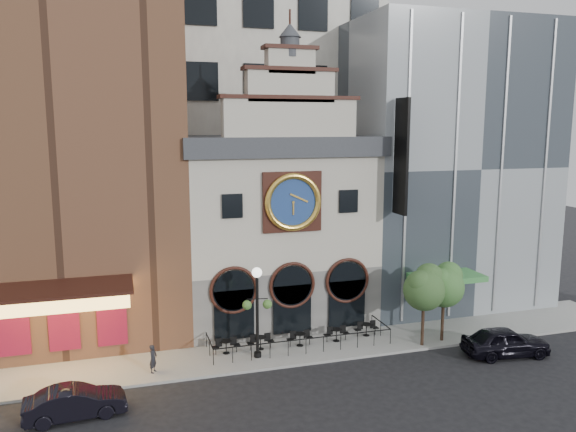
{
  "coord_description": "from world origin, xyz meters",
  "views": [
    {
      "loc": [
        -9.67,
        -27.52,
        13.04
      ],
      "look_at": [
        0.37,
        6.0,
        7.36
      ],
      "focal_mm": 35.0,
      "sensor_mm": 36.0,
      "label": 1
    }
  ],
  "objects_px": {
    "bistro_2": "(300,338)",
    "tree_left": "(425,287)",
    "bistro_3": "(336,334)",
    "bistro_1": "(260,342)",
    "car_right": "(506,342)",
    "bistro_0": "(226,346)",
    "lamppost": "(257,302)",
    "car_left": "(75,402)",
    "tree_right": "(445,284)",
    "bistro_4": "(366,328)",
    "pedestrian": "(153,359)"
  },
  "relations": [
    {
      "from": "bistro_1",
      "to": "lamppost",
      "type": "bearing_deg",
      "value": -112.17
    },
    {
      "from": "bistro_0",
      "to": "tree_left",
      "type": "bearing_deg",
      "value": -10.22
    },
    {
      "from": "tree_left",
      "to": "tree_right",
      "type": "height_order",
      "value": "tree_left"
    },
    {
      "from": "bistro_2",
      "to": "tree_right",
      "type": "height_order",
      "value": "tree_right"
    },
    {
      "from": "car_left",
      "to": "lamppost",
      "type": "relative_size",
      "value": 0.85
    },
    {
      "from": "bistro_2",
      "to": "pedestrian",
      "type": "height_order",
      "value": "pedestrian"
    },
    {
      "from": "tree_left",
      "to": "bistro_3",
      "type": "bearing_deg",
      "value": 157.06
    },
    {
      "from": "car_left",
      "to": "pedestrian",
      "type": "bearing_deg",
      "value": -51.46
    },
    {
      "from": "tree_right",
      "to": "tree_left",
      "type": "bearing_deg",
      "value": -167.84
    },
    {
      "from": "car_left",
      "to": "bistro_2",
      "type": "bearing_deg",
      "value": -74.24
    },
    {
      "from": "pedestrian",
      "to": "bistro_1",
      "type": "bearing_deg",
      "value": -45.76
    },
    {
      "from": "bistro_0",
      "to": "tree_left",
      "type": "distance_m",
      "value": 12.0
    },
    {
      "from": "bistro_3",
      "to": "bistro_4",
      "type": "relative_size",
      "value": 1.0
    },
    {
      "from": "bistro_0",
      "to": "car_right",
      "type": "height_order",
      "value": "car_right"
    },
    {
      "from": "bistro_4",
      "to": "car_left",
      "type": "xyz_separation_m",
      "value": [
        -16.56,
        -5.04,
        0.11
      ]
    },
    {
      "from": "bistro_0",
      "to": "car_left",
      "type": "height_order",
      "value": "car_left"
    },
    {
      "from": "bistro_3",
      "to": "bistro_1",
      "type": "bearing_deg",
      "value": 178.91
    },
    {
      "from": "bistro_3",
      "to": "tree_right",
      "type": "distance_m",
      "value": 7.13
    },
    {
      "from": "car_right",
      "to": "car_left",
      "type": "distance_m",
      "value": 23.04
    },
    {
      "from": "bistro_3",
      "to": "tree_right",
      "type": "height_order",
      "value": "tree_right"
    },
    {
      "from": "car_left",
      "to": "tree_right",
      "type": "bearing_deg",
      "value": -86.87
    },
    {
      "from": "bistro_0",
      "to": "bistro_2",
      "type": "bearing_deg",
      "value": -1.76
    },
    {
      "from": "bistro_2",
      "to": "bistro_4",
      "type": "height_order",
      "value": "same"
    },
    {
      "from": "pedestrian",
      "to": "tree_right",
      "type": "distance_m",
      "value": 17.29
    },
    {
      "from": "bistro_0",
      "to": "lamppost",
      "type": "height_order",
      "value": "lamppost"
    },
    {
      "from": "bistro_2",
      "to": "bistro_4",
      "type": "distance_m",
      "value": 4.45
    },
    {
      "from": "car_right",
      "to": "lamppost",
      "type": "height_order",
      "value": "lamppost"
    },
    {
      "from": "car_left",
      "to": "bistro_3",
      "type": "bearing_deg",
      "value": -77.18
    },
    {
      "from": "bistro_2",
      "to": "car_right",
      "type": "bearing_deg",
      "value": -21.97
    },
    {
      "from": "bistro_2",
      "to": "tree_left",
      "type": "bearing_deg",
      "value": -15.3
    },
    {
      "from": "lamppost",
      "to": "bistro_1",
      "type": "bearing_deg",
      "value": 77.09
    },
    {
      "from": "tree_left",
      "to": "tree_right",
      "type": "relative_size",
      "value": 1.02
    },
    {
      "from": "bistro_4",
      "to": "tree_right",
      "type": "bearing_deg",
      "value": -25.23
    },
    {
      "from": "car_left",
      "to": "pedestrian",
      "type": "relative_size",
      "value": 2.93
    },
    {
      "from": "bistro_4",
      "to": "pedestrian",
      "type": "relative_size",
      "value": 1.05
    },
    {
      "from": "bistro_1",
      "to": "bistro_4",
      "type": "distance_m",
      "value": 6.8
    },
    {
      "from": "pedestrian",
      "to": "lamppost",
      "type": "bearing_deg",
      "value": -54.73
    },
    {
      "from": "lamppost",
      "to": "pedestrian",
      "type": "bearing_deg",
      "value": -167.26
    },
    {
      "from": "bistro_2",
      "to": "bistro_4",
      "type": "xyz_separation_m",
      "value": [
        4.43,
        0.35,
        0.0
      ]
    },
    {
      "from": "car_left",
      "to": "bistro_0",
      "type": "bearing_deg",
      "value": -63.48
    },
    {
      "from": "bistro_1",
      "to": "bistro_4",
      "type": "xyz_separation_m",
      "value": [
        6.8,
        0.2,
        0.0
      ]
    },
    {
      "from": "bistro_4",
      "to": "car_left",
      "type": "distance_m",
      "value": 17.31
    },
    {
      "from": "car_right",
      "to": "bistro_0",
      "type": "bearing_deg",
      "value": 80.84
    },
    {
      "from": "bistro_3",
      "to": "car_right",
      "type": "bearing_deg",
      "value": -27.5
    },
    {
      "from": "bistro_1",
      "to": "tree_left",
      "type": "distance_m",
      "value": 10.11
    },
    {
      "from": "pedestrian",
      "to": "tree_right",
      "type": "height_order",
      "value": "tree_right"
    },
    {
      "from": "bistro_1",
      "to": "car_left",
      "type": "relative_size",
      "value": 0.36
    },
    {
      "from": "bistro_0",
      "to": "tree_right",
      "type": "xyz_separation_m",
      "value": [
        12.94,
        -1.73,
        3.04
      ]
    },
    {
      "from": "car_left",
      "to": "tree_right",
      "type": "distance_m",
      "value": 21.12
    },
    {
      "from": "bistro_2",
      "to": "bistro_4",
      "type": "bearing_deg",
      "value": 4.57
    }
  ]
}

